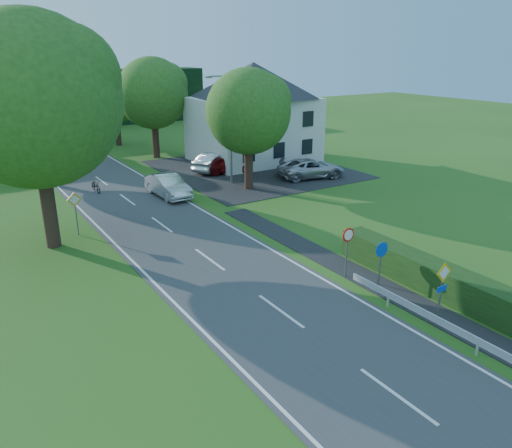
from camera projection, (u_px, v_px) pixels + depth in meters
road at (192, 247)px, 25.98m from camera, size 7.00×80.00×0.04m
parking_pad at (253, 169)px, 42.39m from camera, size 14.00×16.00×0.04m
line_edge_left at (131, 260)px, 24.32m from camera, size 0.12×80.00×0.01m
line_edge_right at (245, 234)px, 27.63m from camera, size 0.12×80.00×0.01m
line_centre at (192, 246)px, 25.97m from camera, size 0.12×80.00×0.01m
tree_main at (38, 135)px, 24.15m from camera, size 9.40×9.40×11.64m
tree_left_far at (14, 124)px, 37.85m from camera, size 7.00×7.00×8.58m
tree_right_far at (154, 108)px, 45.46m from camera, size 7.40×7.40×9.09m
tree_left_back at (1, 111)px, 47.70m from camera, size 6.60×6.60×8.07m
tree_right_back at (116, 109)px, 51.55m from camera, size 6.20×6.20×7.56m
tree_right_mid at (248, 130)px, 35.21m from camera, size 7.00×7.00×8.58m
treeline_right at (92, 98)px, 65.34m from camera, size 30.00×5.00×7.00m
house_white at (253, 112)px, 44.32m from camera, size 10.60×8.40×8.60m
streetlight at (229, 125)px, 36.52m from camera, size 2.03×0.18×8.00m
sign_priority_right at (442, 283)px, 18.05m from camera, size 0.78×0.09×2.59m
sign_roundabout at (381, 258)px, 20.47m from camera, size 0.64×0.08×2.37m
sign_speed_limit at (348, 241)px, 22.02m from camera, size 0.64×0.11×2.37m
sign_priority_left at (75, 205)px, 27.07m from camera, size 0.78×0.09×2.44m
moving_car at (168, 186)px, 34.42m from camera, size 1.80×4.68×1.52m
motorcycle at (96, 186)px, 35.62m from camera, size 0.67×1.71×0.88m
parked_car_red at (226, 164)px, 40.85m from camera, size 4.43×2.43×1.43m
parked_car_silver_a at (215, 162)px, 41.58m from camera, size 4.86×3.71×1.54m
parked_car_grey at (308, 168)px, 39.77m from camera, size 4.61×4.50×1.33m
parked_car_silver_b at (311, 168)px, 39.42m from camera, size 5.66×3.47×1.47m
parasol at (237, 155)px, 43.53m from camera, size 2.14×2.17×1.70m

